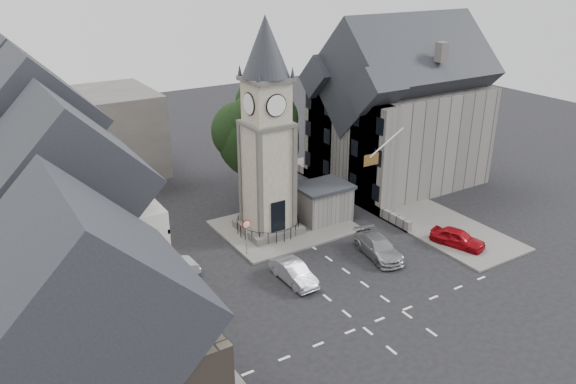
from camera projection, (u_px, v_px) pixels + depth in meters
ground at (328, 277)px, 37.45m from camera, size 120.00×120.00×0.00m
pavement_west at (115, 288)px, 36.05m from camera, size 6.00×30.00×0.14m
pavement_east at (386, 199)px, 49.55m from camera, size 6.00×26.00×0.14m
central_island at (285, 226)px, 44.43m from camera, size 10.00×8.00×0.16m
road_markings at (382, 318)px, 33.14m from camera, size 20.00×8.00×0.01m
clock_tower at (267, 131)px, 40.61m from camera, size 4.86×4.86×16.25m
stone_shelter at (323, 202)px, 45.08m from camera, size 4.30×3.30×3.08m
town_tree at (258, 126)px, 45.95m from camera, size 7.20×7.20×10.80m
warning_sign_post at (247, 230)px, 39.38m from camera, size 0.70×0.19×2.85m
terrace_pink at (23, 157)px, 39.93m from camera, size 8.10×7.60×12.80m
terrace_cream at (43, 194)px, 33.66m from camera, size 8.10×7.60×12.80m
terrace_tudor at (75, 255)px, 27.53m from camera, size 8.10×7.60×12.00m
backdrop_west at (48, 141)px, 52.04m from camera, size 20.00×10.00×8.00m
east_building at (399, 117)px, 51.27m from camera, size 14.40×11.40×12.60m
east_boundary_wall at (347, 194)px, 49.61m from camera, size 0.40×16.00×0.90m
flagpole at (387, 142)px, 41.80m from camera, size 3.68×0.10×2.74m
car_west_blue at (158, 317)px, 32.11m from camera, size 4.08×1.85×1.36m
car_west_silver at (164, 270)px, 36.79m from camera, size 4.65×1.78×1.51m
car_west_grey at (147, 299)px, 33.60m from camera, size 6.06×5.68×1.59m
car_island_silver at (294, 272)px, 36.72m from camera, size 1.50×4.10×1.34m
car_island_east at (378, 247)px, 39.89m from camera, size 2.72×5.04×1.39m
car_east_red at (458, 238)px, 41.23m from camera, size 2.86×4.30×1.36m
pedestrian at (368, 193)px, 48.60m from camera, size 0.76×0.61×1.82m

